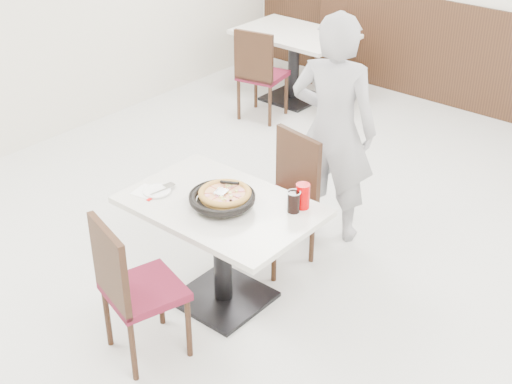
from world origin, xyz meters
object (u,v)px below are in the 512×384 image
Objects in this scene: chair_near at (144,287)px; pizza at (225,196)px; red_cup at (303,196)px; bg_table_left at (294,66)px; main_table at (222,253)px; diner_person at (333,130)px; chair_far at (277,203)px; pizza_pan at (222,201)px; bg_chair_left_near at (263,73)px; side_plate at (157,191)px; cola_glass at (294,202)px; bg_chair_left_far at (332,41)px.

chair_near is 0.75m from pizza.
bg_table_left is at bearing 128.02° from red_cup.
chair_near is (-0.02, -0.65, 0.10)m from main_table.
main_table is 0.70× the size of diner_person.
diner_person is (0.07, 1.79, 0.39)m from chair_near.
diner_person is at bearing -87.49° from chair_far.
diner_person reaches higher than pizza_pan.
main_table is 1.26× the size of bg_chair_left_near.
chair_far is (-0.00, 1.24, 0.00)m from chair_near.
side_plate is at bearing 73.04° from chair_far.
cola_glass is at bearing 80.34° from chair_near.
cola_glass is at bearing 24.77° from side_plate.
pizza is (0.02, 0.01, 0.44)m from main_table.
cola_glass is (0.42, 0.87, 0.34)m from chair_near.
side_plate reaches higher than bg_table_left.
chair_near is at bearing -51.63° from side_plate.
pizza_pan is at bearing -59.83° from bg_table_left.
bg_chair_left_far is at bearing 109.08° from side_plate.
chair_far reaches higher than pizza.
chair_far is 2.57m from bg_chair_left_near.
bg_chair_left_far is at bearing -51.08° from chair_far.
pizza_pan is at bearing 16.53° from side_plate.
main_table is 1.24m from diner_person.
side_plate is at bearing 51.48° from diner_person.
diner_person is (-0.35, 0.92, 0.05)m from cola_glass.
bg_chair_left_far is at bearing 81.17° from bg_chair_left_near.
side_plate is 0.10× the size of diner_person.
chair_near is 4.80m from bg_chair_left_far.
chair_near is 1.09m from red_cup.
bg_chair_left_far reaches higher than pizza.
chair_near reaches higher than pizza.
cola_glass reaches higher than side_plate.
side_plate is at bearing -163.47° from pizza_pan.
bg_chair_left_far is at bearing 115.41° from pizza.
pizza is 1.13m from diner_person.
diner_person is at bearing -46.88° from bg_table_left.
cola_glass is (0.42, -0.38, 0.34)m from chair_far.
cola_glass is 0.14× the size of bg_chair_left_far.
red_cup is at bearing -51.98° from bg_table_left.
bg_table_left is at bearing 120.32° from pizza.
chair_near is 7.31× the size of cola_glass.
bg_table_left is at bearing 112.83° from side_plate.
side_plate reaches higher than main_table.
side_plate is at bearing 144.58° from chair_near.
bg_chair_left_near is (-1.32, 2.67, -0.28)m from side_plate.
chair_near and chair_far have the same top height.
pizza is 1.74× the size of side_plate.
red_cup is 0.92m from diner_person.
bg_chair_left_near reaches higher than main_table.
main_table is 1.00× the size of bg_table_left.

